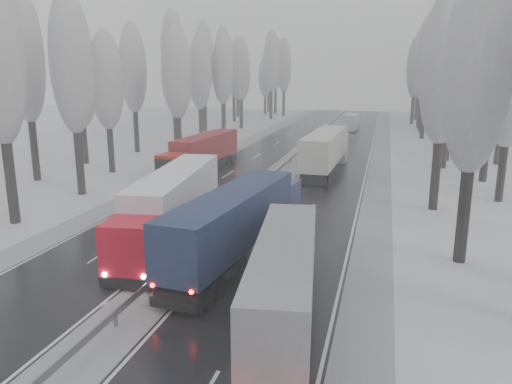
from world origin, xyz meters
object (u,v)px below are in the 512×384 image
at_px(truck_grey_tarp, 286,268).
at_px(truck_cream_box, 327,149).
at_px(truck_red_white, 172,202).
at_px(box_truck_distant, 352,122).
at_px(truck_red_red, 202,151).
at_px(truck_blue_box, 240,218).

height_order(truck_grey_tarp, truck_cream_box, truck_cream_box).
distance_m(truck_grey_tarp, truck_red_white, 12.26).
height_order(truck_cream_box, box_truck_distant, truck_cream_box).
relative_size(truck_cream_box, truck_red_white, 1.05).
bearing_deg(truck_red_red, truck_blue_box, -60.61).
bearing_deg(truck_red_white, truck_grey_tarp, -49.55).
bearing_deg(truck_grey_tarp, truck_red_white, 130.27).
height_order(box_truck_distant, truck_red_red, truck_red_red).
xyz_separation_m(box_truck_distant, truck_red_red, (-12.59, -44.84, 0.78)).
bearing_deg(box_truck_distant, truck_red_red, -103.33).
height_order(truck_red_white, truck_red_red, truck_red_white).
xyz_separation_m(truck_grey_tarp, truck_red_red, (-14.92, 29.44, 0.09)).
height_order(truck_blue_box, truck_red_red, truck_blue_box).
height_order(truck_blue_box, box_truck_distant, truck_blue_box).
bearing_deg(box_truck_distant, truck_grey_tarp, -85.85).
distance_m(box_truck_distant, truck_red_white, 66.35).
distance_m(truck_grey_tarp, truck_cream_box, 32.58).
relative_size(truck_blue_box, box_truck_distant, 2.02).
height_order(truck_blue_box, truck_cream_box, truck_cream_box).
bearing_deg(truck_cream_box, truck_red_white, -103.90).
distance_m(truck_grey_tarp, truck_red_red, 33.00).
distance_m(truck_blue_box, truck_red_white, 5.61).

